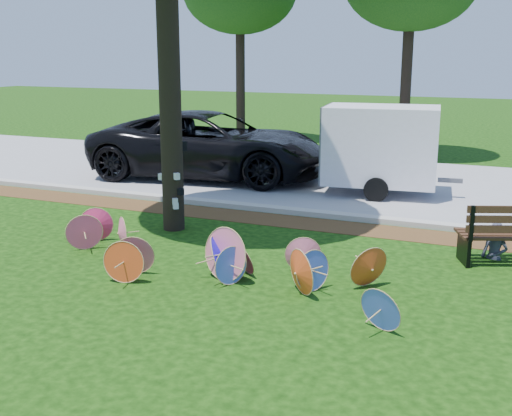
{
  "coord_description": "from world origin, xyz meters",
  "views": [
    {
      "loc": [
        4.79,
        -8.13,
        3.61
      ],
      "look_at": [
        0.5,
        2.0,
        0.9
      ],
      "focal_mm": 45.0,
      "sensor_mm": 36.0,
      "label": 1
    }
  ],
  "objects_px": {
    "parasol_pile": "(218,256)",
    "person_left": "(497,224)",
    "black_van": "(210,145)",
    "cargo_trailer": "(381,145)"
  },
  "relations": [
    {
      "from": "parasol_pile",
      "to": "cargo_trailer",
      "type": "distance_m",
      "value": 7.36
    },
    {
      "from": "parasol_pile",
      "to": "person_left",
      "type": "xyz_separation_m",
      "value": [
        4.13,
        2.74,
        0.29
      ]
    },
    {
      "from": "person_left",
      "to": "parasol_pile",
      "type": "bearing_deg",
      "value": -126.77
    },
    {
      "from": "cargo_trailer",
      "to": "person_left",
      "type": "xyz_separation_m",
      "value": [
        3.05,
        -4.48,
        -0.63
      ]
    },
    {
      "from": "parasol_pile",
      "to": "cargo_trailer",
      "type": "xyz_separation_m",
      "value": [
        1.08,
        7.22,
        0.92
      ]
    },
    {
      "from": "parasol_pile",
      "to": "black_van",
      "type": "bearing_deg",
      "value": 117.64
    },
    {
      "from": "parasol_pile",
      "to": "person_left",
      "type": "height_order",
      "value": "person_left"
    },
    {
      "from": "parasol_pile",
      "to": "person_left",
      "type": "distance_m",
      "value": 4.96
    },
    {
      "from": "black_van",
      "to": "person_left",
      "type": "height_order",
      "value": "black_van"
    },
    {
      "from": "parasol_pile",
      "to": "person_left",
      "type": "bearing_deg",
      "value": 33.59
    }
  ]
}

